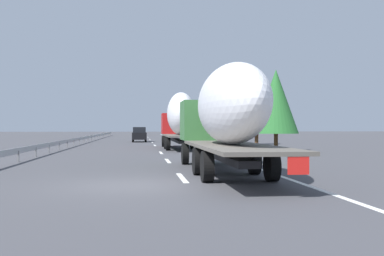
{
  "coord_description": "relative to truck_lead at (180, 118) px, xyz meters",
  "views": [
    {
      "loc": [
        -14.52,
        -0.27,
        1.83
      ],
      "look_at": [
        15.48,
        -3.7,
        1.77
      ],
      "focal_mm": 43.15,
      "sensor_mm": 36.0,
      "label": 1
    }
  ],
  "objects": [
    {
      "name": "lane_stripe_6",
      "position": [
        28.45,
        1.8,
        -2.54
      ],
      "size": [
        3.2,
        0.2,
        0.01
      ],
      "primitive_type": "cube",
      "color": "white",
      "rests_on": "ground_plane"
    },
    {
      "name": "car_black_suv",
      "position": [
        18.72,
        3.33,
        -1.62
      ],
      "size": [
        4.25,
        1.76,
        1.83
      ],
      "color": "black",
      "rests_on": "ground_plane"
    },
    {
      "name": "edge_line_right",
      "position": [
        21.27,
        -1.9,
        -2.54
      ],
      "size": [
        110.0,
        0.2,
        0.01
      ],
      "primitive_type": "cube",
      "color": "white",
      "rests_on": "ground_plane"
    },
    {
      "name": "lane_stripe_4",
      "position": [
        17.14,
        1.8,
        -2.54
      ],
      "size": [
        3.2,
        0.2,
        0.01
      ],
      "primitive_type": "cube",
      "color": "white",
      "rests_on": "ground_plane"
    },
    {
      "name": "tree_2",
      "position": [
        36.69,
        -6.29,
        0.6
      ],
      "size": [
        3.32,
        3.32,
        5.05
      ],
      "color": "#472D19",
      "rests_on": "ground_plane"
    },
    {
      "name": "tree_4",
      "position": [
        24.65,
        -9.01,
        1.53
      ],
      "size": [
        3.53,
        3.53,
        6.2
      ],
      "color": "#472D19",
      "rests_on": "ground_plane"
    },
    {
      "name": "tree_1",
      "position": [
        59.69,
        -6.09,
        1.04
      ],
      "size": [
        2.44,
        2.44,
        5.61
      ],
      "color": "#472D19",
      "rests_on": "ground_plane"
    },
    {
      "name": "tree_0",
      "position": [
        36.25,
        -8.96,
        1.88
      ],
      "size": [
        3.07,
        3.07,
        7.04
      ],
      "color": "#472D19",
      "rests_on": "ground_plane"
    },
    {
      "name": "lane_stripe_1",
      "position": [
        -13.39,
        1.8,
        -2.54
      ],
      "size": [
        3.2,
        0.2,
        0.01
      ],
      "primitive_type": "cube",
      "color": "white",
      "rests_on": "ground_plane"
    },
    {
      "name": "tree_3",
      "position": [
        9.18,
        -8.94,
        1.13
      ],
      "size": [
        3.04,
        3.04,
        5.47
      ],
      "color": "#472D19",
      "rests_on": "ground_plane"
    },
    {
      "name": "tree_5",
      "position": [
        -5.0,
        -6.75,
        1.18
      ],
      "size": [
        3.34,
        3.34,
        6.12
      ],
      "color": "#472D19",
      "rests_on": "ground_plane"
    },
    {
      "name": "car_yellow_coupe",
      "position": [
        70.39,
        3.5,
        -1.63
      ],
      "size": [
        4.56,
        1.87,
        1.81
      ],
      "color": "gold",
      "rests_on": "ground_plane"
    },
    {
      "name": "truck_lead",
      "position": [
        0.0,
        0.0,
        0.0
      ],
      "size": [
        12.54,
        2.55,
        4.62
      ],
      "color": "#B21919",
      "rests_on": "ground_plane"
    },
    {
      "name": "guardrail_median",
      "position": [
        19.27,
        9.6,
        -1.97
      ],
      "size": [
        94.0,
        0.1,
        0.76
      ],
      "color": "#9EA0A5",
      "rests_on": "ground_plane"
    },
    {
      "name": "truck_trailing",
      "position": [
        -20.55,
        0.0,
        -0.16
      ],
      "size": [
        13.78,
        2.55,
        4.12
      ],
      "color": "#387038",
      "rests_on": "ground_plane"
    },
    {
      "name": "lane_stripe_5",
      "position": [
        30.18,
        1.8,
        -2.54
      ],
      "size": [
        3.2,
        0.2,
        0.01
      ],
      "primitive_type": "cube",
      "color": "white",
      "rests_on": "ground_plane"
    },
    {
      "name": "lane_stripe_2",
      "position": [
        -5.42,
        1.8,
        -2.54
      ],
      "size": [
        3.2,
        0.2,
        0.01
      ],
      "primitive_type": "cube",
      "color": "white",
      "rests_on": "ground_plane"
    },
    {
      "name": "road_sign",
      "position": [
        17.98,
        -3.1,
        -0.43
      ],
      "size": [
        0.1,
        0.9,
        3.05
      ],
      "color": "gray",
      "rests_on": "ground_plane"
    },
    {
      "name": "lane_stripe_0",
      "position": [
        -21.73,
        1.8,
        -2.54
      ],
      "size": [
        3.2,
        0.2,
        0.01
      ],
      "primitive_type": "cube",
      "color": "white",
      "rests_on": "ground_plane"
    },
    {
      "name": "ground_plane",
      "position": [
        16.27,
        3.6,
        -2.55
      ],
      "size": [
        260.0,
        260.0,
        0.0
      ],
      "primitive_type": "plane",
      "color": "#424247"
    },
    {
      "name": "lane_stripe_3",
      "position": [
        7.77,
        1.8,
        -2.54
      ],
      "size": [
        3.2,
        0.2,
        0.01
      ],
      "primitive_type": "cube",
      "color": "white",
      "rests_on": "ground_plane"
    },
    {
      "name": "lane_stripe_7",
      "position": [
        45.13,
        1.8,
        -2.54
      ],
      "size": [
        3.2,
        0.2,
        0.01
      ],
      "primitive_type": "cube",
      "color": "white",
      "rests_on": "ground_plane"
    }
  ]
}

